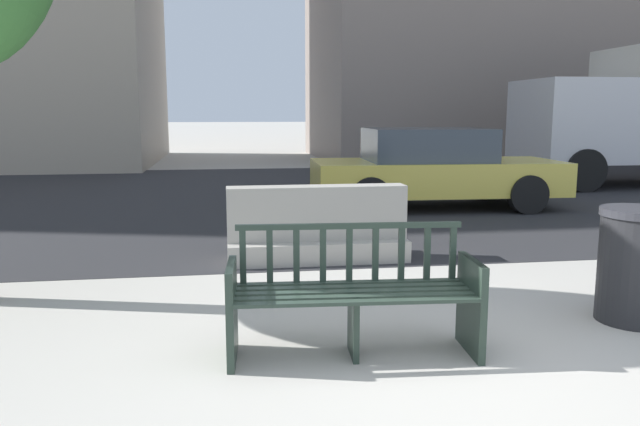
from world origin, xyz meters
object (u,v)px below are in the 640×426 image
street_bench (353,298)px  car_taxi_near (433,169)px  jersey_barrier_centre (317,230)px  trash_bin (637,265)px

street_bench → car_taxi_near: bearing=66.7°
street_bench → car_taxi_near: 6.88m
jersey_barrier_centre → trash_bin: size_ratio=2.20×
car_taxi_near → trash_bin: car_taxi_near is taller
street_bench → jersey_barrier_centre: size_ratio=0.86×
car_taxi_near → trash_bin: size_ratio=4.71×
jersey_barrier_centre → trash_bin: bearing=-48.1°
trash_bin → street_bench: bearing=-171.8°
jersey_barrier_centre → car_taxi_near: car_taxi_near is taller
street_bench → jersey_barrier_centre: street_bench is taller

